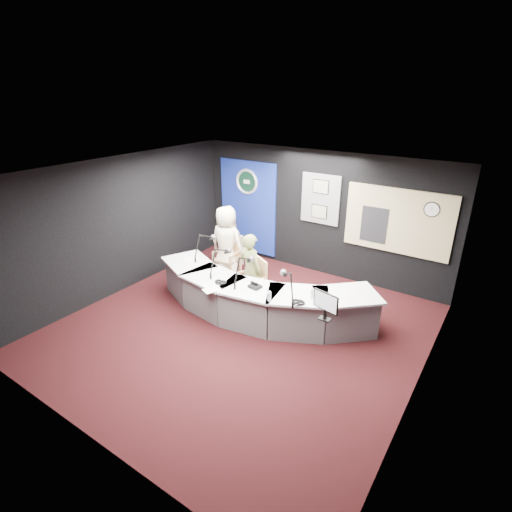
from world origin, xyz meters
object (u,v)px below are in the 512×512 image
Objects in this scene: broadcast_desk at (255,297)px; person_woman at (251,270)px; person_man at (227,243)px; armchair_left at (227,260)px; armchair_right at (251,283)px.

person_woman is at bearing 136.22° from broadcast_desk.
person_man is at bearing -18.18° from person_woman.
person_woman is at bearing 145.10° from person_man.
person_woman reaches higher than armchair_left.
person_woman is at bearing 0.00° from armchair_right.
person_man is 1.12× the size of person_woman.
person_woman is (1.14, -0.72, 0.32)m from armchair_left.
armchair_right is at bearing -0.00° from person_woman.
person_man is (-1.14, 0.72, 0.37)m from armchair_right.
person_woman is (1.14, -0.72, -0.09)m from person_man.
person_man reaches higher than person_woman.
armchair_right is 1.40m from person_man.
person_man is (0.00, 0.00, 0.41)m from armchair_left.
broadcast_desk is 3.01× the size of person_woman.
person_man reaches higher than armchair_left.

